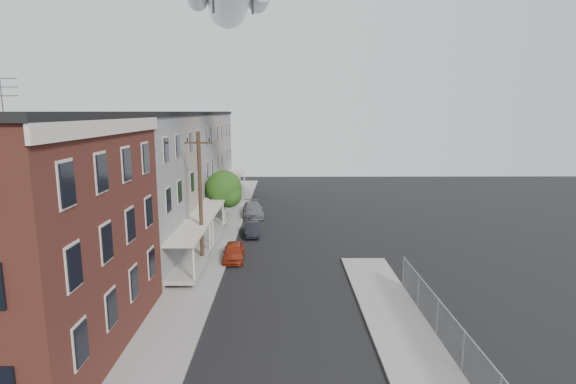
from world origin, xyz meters
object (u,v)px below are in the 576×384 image
utility_pole (200,198)px  car_mid (252,229)px  street_tree (225,190)px  car_near (234,252)px  car_far (253,210)px

utility_pole → car_mid: bearing=68.7°
utility_pole → street_tree: (0.33, 9.92, -1.22)m
car_mid → car_near: bearing=-102.9°
car_near → car_mid: car_near is taller
utility_pole → car_near: (2.00, 1.05, -4.06)m
utility_pole → car_near: utility_pole is taller
car_far → street_tree: bearing=-122.5°
street_tree → car_mid: size_ratio=1.55×
car_near → car_mid: (0.85, 6.25, -0.06)m
utility_pole → car_far: bearing=80.3°
utility_pole → car_far: size_ratio=1.90×
car_mid → car_far: size_ratio=0.71×
street_tree → car_near: street_tree is taller
street_tree → car_near: bearing=-79.3°
utility_pole → car_far: (2.45, 14.39, -3.99)m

